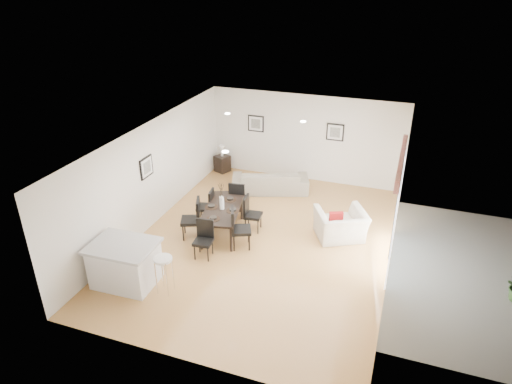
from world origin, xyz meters
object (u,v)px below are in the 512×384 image
(coffee_table, at_px, (226,201))
(dining_chair_foot, at_px, (238,197))
(dining_chair_wnear, at_px, (194,216))
(dining_table, at_px, (222,211))
(dining_chair_efar, at_px, (250,212))
(sofa, at_px, (270,181))
(kitchen_island, at_px, (125,263))
(dining_chair_enear, at_px, (237,226))
(side_table, at_px, (222,164))
(bar_stool, at_px, (163,263))
(armchair, at_px, (340,225))
(dining_chair_wfar, at_px, (208,204))
(dining_chair_head, at_px, (204,236))

(coffee_table, bearing_deg, dining_chair_foot, -51.96)
(dining_chair_wnear, distance_m, coffee_table, 1.72)
(dining_table, xyz_separation_m, dining_chair_efar, (0.59, 0.41, -0.11))
(sofa, xyz_separation_m, dining_chair_wnear, (-0.96, -3.11, 0.25))
(dining_table, relative_size, kitchen_island, 1.31)
(dining_chair_enear, xyz_separation_m, side_table, (-2.14, 4.05, -0.30))
(side_table, bearing_deg, dining_chair_wnear, -76.28)
(dining_table, height_order, bar_stool, bar_stool)
(dining_chair_efar, bearing_deg, kitchen_island, 143.63)
(armchair, distance_m, side_table, 5.22)
(dining_chair_wfar, bearing_deg, dining_chair_wnear, -9.06)
(coffee_table, relative_size, side_table, 1.77)
(dining_chair_head, bearing_deg, armchair, 26.76)
(dining_chair_enear, bearing_deg, coffee_table, 7.51)
(sofa, xyz_separation_m, coffee_table, (-0.83, -1.43, -0.14))
(sofa, bearing_deg, dining_chair_foot, 58.52)
(sofa, distance_m, bar_stool, 5.29)
(dining_chair_foot, height_order, bar_stool, dining_chair_foot)
(dining_table, relative_size, dining_chair_wfar, 1.97)
(dining_chair_wnear, xyz_separation_m, side_table, (-0.97, 3.99, -0.31))
(side_table, bearing_deg, coffee_table, -64.43)
(dining_chair_head, xyz_separation_m, side_table, (-1.55, 4.64, -0.24))
(dining_chair_wnear, height_order, kitchen_island, dining_chair_wnear)
(dining_chair_head, xyz_separation_m, kitchen_island, (-1.12, -1.49, -0.03))
(dining_chair_head, bearing_deg, dining_chair_enear, 38.80)
(dining_chair_enear, distance_m, dining_chair_efar, 0.86)
(bar_stool, bearing_deg, dining_table, 85.51)
(dining_chair_head, bearing_deg, dining_chair_wnear, 125.94)
(dining_chair_wnear, bearing_deg, dining_chair_head, 19.75)
(dining_chair_wnear, relative_size, dining_chair_enear, 1.01)
(sofa, distance_m, coffee_table, 1.66)
(armchair, xyz_separation_m, dining_table, (-2.82, -0.76, 0.25))
(armchair, xyz_separation_m, side_table, (-4.38, 2.84, -0.10))
(armchair, relative_size, bar_stool, 1.39)
(dining_chair_foot, height_order, kitchen_island, dining_chair_foot)
(dining_table, bearing_deg, kitchen_island, -126.10)
(dining_chair_enear, bearing_deg, dining_chair_head, 111.18)
(dining_chair_head, distance_m, kitchen_island, 1.86)
(dining_table, xyz_separation_m, dining_chair_enear, (0.59, -0.45, -0.05))
(dining_chair_wfar, height_order, dining_chair_foot, dining_chair_foot)
(dining_table, height_order, dining_chair_head, dining_chair_head)
(dining_table, bearing_deg, dining_chair_wnear, -158.62)
(sofa, bearing_deg, dining_chair_enear, 74.49)
(dining_chair_wnear, bearing_deg, dining_chair_foot, 135.38)
(side_table, bearing_deg, dining_chair_head, -71.52)
(dining_chair_foot, distance_m, kitchen_island, 3.73)
(armchair, distance_m, dining_table, 2.93)
(dining_table, relative_size, dining_chair_enear, 1.76)
(dining_chair_enear, relative_size, dining_chair_head, 1.13)
(bar_stool, bearing_deg, dining_chair_head, 82.72)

